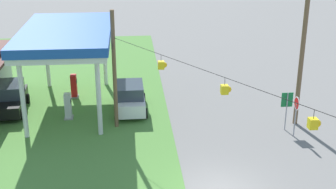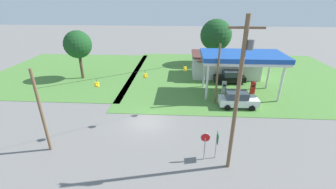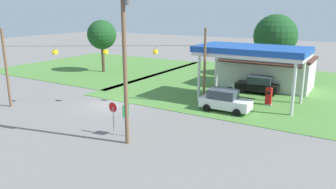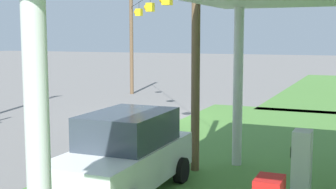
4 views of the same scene
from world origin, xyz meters
TOP-DOWN VIEW (x-y plane):
  - ground_plane at (0.00, 0.00)m, footprint 160.00×160.00m
  - fuel_pump_near at (9.20, 8.10)m, footprint 0.71×0.56m
  - car_at_pumps_front at (10.14, 4.11)m, footprint 4.51×2.14m
  - signal_span_gantry at (0.00, -0.01)m, footprint 15.56×10.24m

SIDE VIEW (x-z plane):
  - ground_plane at x=0.00m, z-range 0.00..0.00m
  - fuel_pump_near at x=9.20m, z-range -0.04..1.67m
  - car_at_pumps_front at x=10.14m, z-range 0.01..1.99m
  - signal_span_gantry at x=0.00m, z-range 0.29..7.57m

